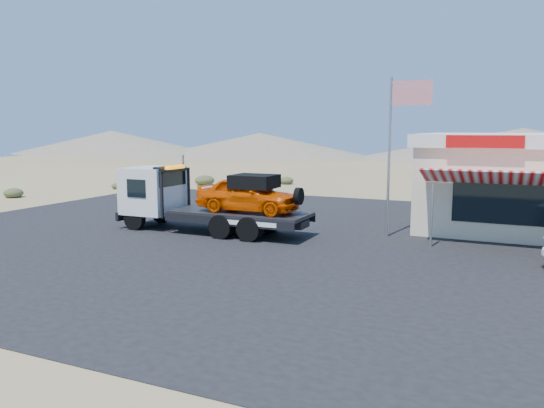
# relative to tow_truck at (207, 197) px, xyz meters

# --- Properties ---
(ground) EXTENTS (120.00, 120.00, 0.00)m
(ground) POSITION_rel_tow_truck_xyz_m (2.07, -2.47, -1.41)
(ground) COLOR #866C4C
(ground) RESTS_ON ground
(asphalt_lot) EXTENTS (32.00, 24.00, 0.02)m
(asphalt_lot) POSITION_rel_tow_truck_xyz_m (4.07, 0.53, -1.40)
(asphalt_lot) COLOR black
(asphalt_lot) RESTS_ON ground
(tow_truck) EXTENTS (7.84, 2.32, 2.62)m
(tow_truck) POSITION_rel_tow_truck_xyz_m (0.00, 0.00, 0.00)
(tow_truck) COLOR black
(tow_truck) RESTS_ON asphalt_lot
(flagpole) EXTENTS (1.55, 0.10, 6.00)m
(flagpole) POSITION_rel_tow_truck_xyz_m (7.00, 2.03, 2.35)
(flagpole) COLOR #99999E
(flagpole) RESTS_ON asphalt_lot
(desert_scrub) EXTENTS (25.34, 36.62, 0.77)m
(desert_scrub) POSITION_rel_tow_truck_xyz_m (-11.25, 6.37, -1.10)
(desert_scrub) COLOR #3D4425
(desert_scrub) RESTS_ON ground
(distant_hills) EXTENTS (126.00, 48.00, 4.20)m
(distant_hills) POSITION_rel_tow_truck_xyz_m (-7.70, 52.68, 0.47)
(distant_hills) COLOR #726B59
(distant_hills) RESTS_ON ground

